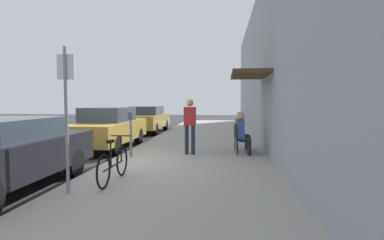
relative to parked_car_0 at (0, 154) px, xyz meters
name	(u,v)px	position (x,y,z in m)	size (l,w,h in m)	color
ground_plane	(105,167)	(1.10, 2.46, -0.75)	(60.00, 60.00, 0.00)	#2D2D30
sidewalk_slab	(195,153)	(3.35, 4.46, -0.69)	(4.50, 32.00, 0.12)	#9E9B93
building_facade	(272,58)	(5.75, 4.46, 2.34)	(1.40, 32.00, 6.19)	#999EA8
parked_car_0	(0,154)	(0.00, 0.00, 0.00)	(1.80, 4.40, 1.43)	black
parked_car_1	(107,128)	(0.00, 5.46, 0.03)	(1.80, 4.40, 1.52)	#A58433
parked_car_2	(146,119)	(0.00, 11.18, 0.01)	(1.80, 4.40, 1.46)	#A58433
parking_meter	(131,131)	(1.55, 3.31, 0.14)	(0.12, 0.10, 1.32)	slate
street_sign	(66,108)	(1.50, -0.27, 0.89)	(0.32, 0.06, 2.60)	gray
bicycle_0	(114,164)	(2.04, 0.56, -0.27)	(0.46, 1.71, 0.90)	black
cafe_chair_0	(241,138)	(4.78, 4.04, -0.13)	(0.45, 0.45, 0.87)	black
seated_patron_0	(243,132)	(4.84, 4.04, 0.07)	(0.43, 0.37, 1.29)	#232838
cafe_chair_1	(240,135)	(4.78, 4.80, -0.13)	(0.51, 0.51, 0.87)	black
seated_patron_1	(241,130)	(4.84, 4.81, 0.07)	(0.48, 0.42, 1.29)	#232838
pedestrian_standing	(190,122)	(3.23, 3.93, 0.37)	(0.36, 0.22, 1.70)	#232838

